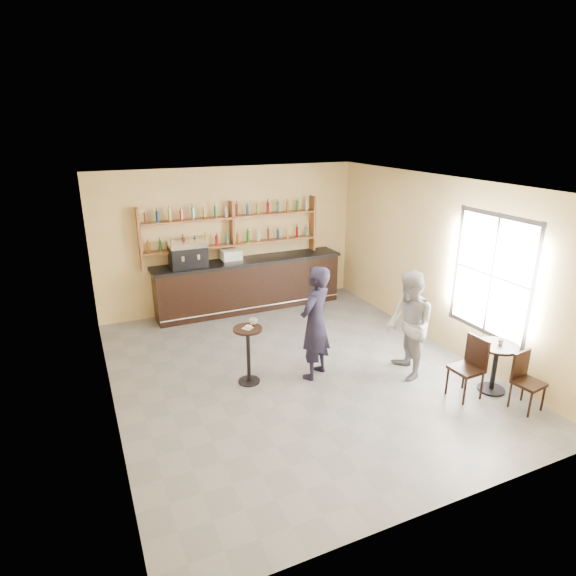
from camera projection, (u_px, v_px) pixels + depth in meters
name	position (u px, v px, depth m)	size (l,w,h in m)	color
floor	(296.00, 371.00, 8.37)	(7.00, 7.00, 0.00)	slate
ceiling	(298.00, 185.00, 7.32)	(7.00, 7.00, 0.00)	white
wall_back	(231.00, 239.00, 10.86)	(7.00, 7.00, 0.00)	#E5C582
wall_front	(446.00, 385.00, 4.83)	(7.00, 7.00, 0.00)	#E5C582
wall_left	(102.00, 312.00, 6.68)	(7.00, 7.00, 0.00)	#E5C582
wall_right	(441.00, 263.00, 9.01)	(7.00, 7.00, 0.00)	#E5C582
window_pane	(492.00, 276.00, 7.94)	(2.00, 2.00, 0.00)	white
window_frame	(491.00, 276.00, 7.94)	(0.04, 1.70, 2.10)	black
shelf_unit	(232.00, 231.00, 10.68)	(4.00, 0.26, 1.40)	brown
liquor_bottles	(232.00, 223.00, 10.62)	(3.68, 0.10, 1.00)	#8C5919
bar_counter	(249.00, 284.00, 11.00)	(4.34, 0.85, 1.17)	black
espresso_machine	(188.00, 254.00, 10.19)	(0.77, 0.49, 0.55)	black
pastry_case	(231.00, 256.00, 10.61)	(0.44, 0.35, 0.26)	silver
pedestal_table	(248.00, 355.00, 7.86)	(0.47, 0.47, 0.98)	black
napkin	(248.00, 328.00, 7.70)	(0.15, 0.15, 0.00)	white
donut	(248.00, 327.00, 7.69)	(0.12, 0.12, 0.04)	#D58E4E
cup_pedestal	(254.00, 321.00, 7.83)	(0.13, 0.13, 0.10)	white
man_main	(315.00, 323.00, 7.91)	(0.71, 0.46, 1.94)	black
cafe_table	(494.00, 368.00, 7.64)	(0.64, 0.64, 0.81)	black
cup_cafe	(501.00, 342.00, 7.51)	(0.09, 0.09, 0.08)	white
chair_west	(466.00, 368.00, 7.44)	(0.43, 0.43, 0.99)	black
chair_south	(529.00, 383.00, 7.13)	(0.38, 0.38, 0.89)	black
patron_second	(409.00, 325.00, 7.95)	(0.89, 0.69, 1.83)	#959499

